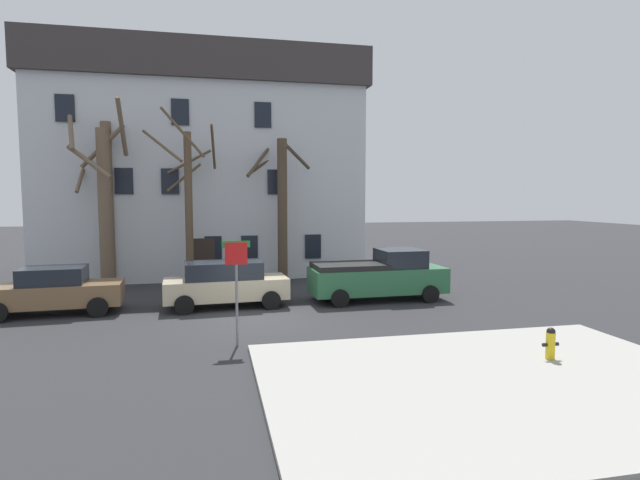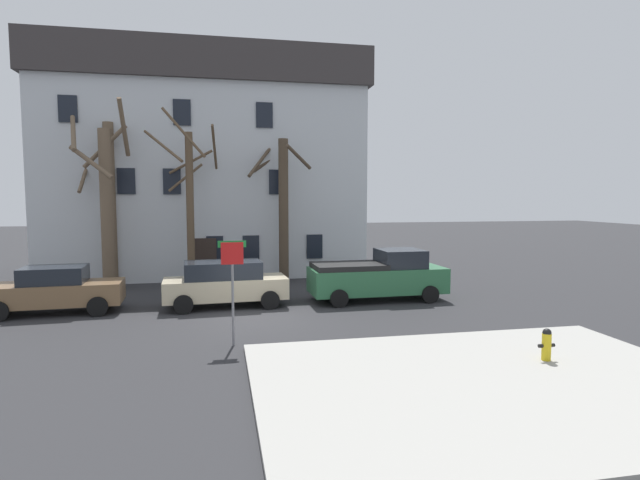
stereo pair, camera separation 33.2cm
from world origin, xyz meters
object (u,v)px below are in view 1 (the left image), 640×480
(building_main, at_px, (206,164))
(tree_bare_end, at_px, (282,205))
(fire_hydrant, at_px, (551,343))
(street_sign_pole, at_px, (236,273))
(tree_bare_mid, at_px, (104,199))
(car_brown_sedan, at_px, (54,291))
(tree_bare_far, at_px, (188,200))
(tree_bare_near, at_px, (108,200))
(pickup_truck_green, at_px, (379,276))
(car_beige_wagon, at_px, (226,283))

(building_main, bearing_deg, tree_bare_end, -51.49)
(fire_hydrant, xyz_separation_m, street_sign_pole, (-7.40, 3.13, 1.49))
(building_main, relative_size, tree_bare_mid, 1.99)
(tree_bare_mid, bearing_deg, car_brown_sedan, -100.80)
(tree_bare_far, bearing_deg, tree_bare_mid, 179.63)
(tree_bare_near, distance_m, street_sign_pole, 12.28)
(tree_bare_near, xyz_separation_m, street_sign_pole, (5.25, -10.94, -1.90))
(tree_bare_end, bearing_deg, fire_hydrant, -69.95)
(tree_bare_mid, distance_m, pickup_truck_green, 12.23)
(tree_bare_far, height_order, car_beige_wagon, tree_bare_far)
(tree_bare_end, xyz_separation_m, fire_hydrant, (4.77, -13.08, -3.19))
(building_main, height_order, tree_bare_end, building_main)
(tree_bare_end, distance_m, pickup_truck_green, 6.43)
(car_beige_wagon, bearing_deg, pickup_truck_green, 0.30)
(tree_bare_near, bearing_deg, car_brown_sedan, -97.52)
(building_main, distance_m, tree_bare_mid, 6.67)
(tree_bare_far, height_order, tree_bare_end, tree_bare_far)
(tree_bare_far, xyz_separation_m, street_sign_pole, (1.62, -9.57, -1.93))
(car_brown_sedan, bearing_deg, tree_bare_far, 45.32)
(tree_bare_mid, distance_m, street_sign_pole, 11.06)
(tree_bare_mid, xyz_separation_m, car_beige_wagon, (5.00, -4.54, -3.08))
(tree_bare_near, bearing_deg, fire_hydrant, -48.06)
(tree_bare_near, distance_m, fire_hydrant, 19.23)
(building_main, bearing_deg, car_beige_wagon, -85.60)
(building_main, xyz_separation_m, fire_hydrant, (8.28, -17.48, -5.31))
(building_main, bearing_deg, fire_hydrant, -64.66)
(tree_bare_end, height_order, car_brown_sedan, tree_bare_end)
(tree_bare_far, distance_m, fire_hydrant, 15.95)
(tree_bare_end, bearing_deg, car_beige_wagon, -119.67)
(car_beige_wagon, bearing_deg, tree_bare_far, 107.86)
(car_beige_wagon, distance_m, pickup_truck_green, 5.96)
(building_main, xyz_separation_m, tree_bare_far, (-0.74, -4.78, -1.88))
(car_beige_wagon, xyz_separation_m, fire_hydrant, (7.56, -8.18, -0.36))
(car_brown_sedan, bearing_deg, tree_bare_end, 29.17)
(building_main, distance_m, pickup_truck_green, 12.42)
(tree_bare_near, relative_size, fire_hydrant, 9.52)
(tree_bare_end, distance_m, car_beige_wagon, 6.31)
(tree_bare_mid, bearing_deg, tree_bare_far, -0.37)
(building_main, distance_m, street_sign_pole, 14.87)
(tree_bare_near, height_order, pickup_truck_green, tree_bare_near)
(tree_bare_far, relative_size, car_brown_sedan, 1.74)
(car_brown_sedan, bearing_deg, street_sign_pole, -40.38)
(tree_bare_near, relative_size, pickup_truck_green, 1.40)
(building_main, distance_m, tree_bare_near, 5.86)
(fire_hydrant, bearing_deg, tree_bare_far, 125.37)
(tree_bare_mid, xyz_separation_m, tree_bare_end, (7.79, 0.35, -0.25))
(fire_hydrant, bearing_deg, car_beige_wagon, 132.74)
(car_brown_sedan, relative_size, pickup_truck_green, 0.85)
(tree_bare_mid, relative_size, tree_bare_end, 1.17)
(car_beige_wagon, relative_size, pickup_truck_green, 0.85)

